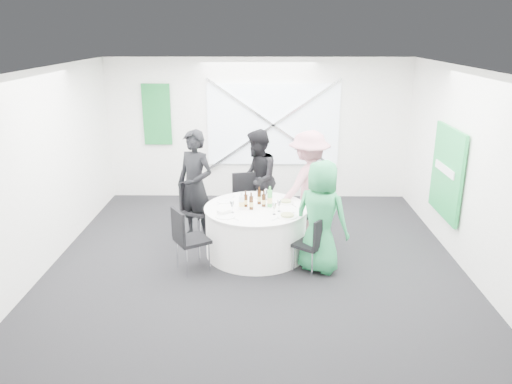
{
  "coord_description": "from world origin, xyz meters",
  "views": [
    {
      "loc": [
        0.11,
        -6.84,
        3.31
      ],
      "look_at": [
        0.0,
        0.2,
        1.0
      ],
      "focal_mm": 35.0,
      "sensor_mm": 36.0,
      "label": 1
    }
  ],
  "objects_px": {
    "green_water_bottle": "(270,199)",
    "clear_water_bottle": "(242,203)",
    "chair_back": "(246,197)",
    "chair_front_right": "(314,241)",
    "person_man_back_left": "(195,186)",
    "chair_back_left": "(194,204)",
    "chair_front_left": "(186,235)",
    "person_man_back": "(257,179)",
    "chair_back_right": "(309,206)",
    "banquet_table": "(256,231)",
    "person_woman_pink": "(308,185)",
    "person_woman_green": "(321,217)"
  },
  "relations": [
    {
      "from": "chair_back_left",
      "to": "chair_back_right",
      "type": "height_order",
      "value": "chair_back_right"
    },
    {
      "from": "chair_back_right",
      "to": "green_water_bottle",
      "type": "height_order",
      "value": "green_water_bottle"
    },
    {
      "from": "green_water_bottle",
      "to": "clear_water_bottle",
      "type": "relative_size",
      "value": 1.18
    },
    {
      "from": "chair_back",
      "to": "clear_water_bottle",
      "type": "height_order",
      "value": "clear_water_bottle"
    },
    {
      "from": "person_woman_pink",
      "to": "person_woman_green",
      "type": "height_order",
      "value": "person_woman_pink"
    },
    {
      "from": "person_man_back_left",
      "to": "clear_water_bottle",
      "type": "relative_size",
      "value": 6.74
    },
    {
      "from": "chair_back",
      "to": "person_man_back",
      "type": "distance_m",
      "value": 0.37
    },
    {
      "from": "chair_back",
      "to": "chair_front_left",
      "type": "bearing_deg",
      "value": -126.48
    },
    {
      "from": "banquet_table",
      "to": "green_water_bottle",
      "type": "relative_size",
      "value": 4.92
    },
    {
      "from": "chair_back",
      "to": "chair_back_right",
      "type": "relative_size",
      "value": 1.02
    },
    {
      "from": "chair_back_left",
      "to": "person_woman_green",
      "type": "xyz_separation_m",
      "value": [
        1.94,
        -1.2,
        0.25
      ]
    },
    {
      "from": "chair_back",
      "to": "chair_back_left",
      "type": "distance_m",
      "value": 0.9
    },
    {
      "from": "chair_front_right",
      "to": "person_man_back_left",
      "type": "relative_size",
      "value": 0.46
    },
    {
      "from": "banquet_table",
      "to": "chair_back_left",
      "type": "bearing_deg",
      "value": 146.77
    },
    {
      "from": "person_man_back_left",
      "to": "green_water_bottle",
      "type": "bearing_deg",
      "value": 5.46
    },
    {
      "from": "person_man_back_left",
      "to": "chair_back_right",
      "type": "bearing_deg",
      "value": 31.06
    },
    {
      "from": "chair_front_left",
      "to": "person_man_back_left",
      "type": "relative_size",
      "value": 0.52
    },
    {
      "from": "banquet_table",
      "to": "chair_front_left",
      "type": "relative_size",
      "value": 1.65
    },
    {
      "from": "chair_back_right",
      "to": "green_water_bottle",
      "type": "bearing_deg",
      "value": -83.39
    },
    {
      "from": "chair_back_left",
      "to": "person_man_back_left",
      "type": "xyz_separation_m",
      "value": [
        0.04,
        -0.1,
        0.35
      ]
    },
    {
      "from": "chair_back",
      "to": "person_man_back_left",
      "type": "distance_m",
      "value": 0.96
    },
    {
      "from": "chair_back_right",
      "to": "green_water_bottle",
      "type": "xyz_separation_m",
      "value": [
        -0.64,
        -0.58,
        0.32
      ]
    },
    {
      "from": "banquet_table",
      "to": "chair_back",
      "type": "relative_size",
      "value": 1.6
    },
    {
      "from": "chair_back",
      "to": "green_water_bottle",
      "type": "bearing_deg",
      "value": -78.79
    },
    {
      "from": "chair_back_right",
      "to": "clear_water_bottle",
      "type": "xyz_separation_m",
      "value": [
        -1.06,
        -0.69,
        0.3
      ]
    },
    {
      "from": "banquet_table",
      "to": "chair_back_left",
      "type": "distance_m",
      "value": 1.24
    },
    {
      "from": "chair_back",
      "to": "person_woman_pink",
      "type": "bearing_deg",
      "value": -28.95
    },
    {
      "from": "chair_back",
      "to": "chair_front_left",
      "type": "relative_size",
      "value": 1.03
    },
    {
      "from": "banquet_table",
      "to": "chair_front_left",
      "type": "xyz_separation_m",
      "value": [
        -0.97,
        -0.6,
        0.17
      ]
    },
    {
      "from": "person_man_back",
      "to": "chair_back_left",
      "type": "bearing_deg",
      "value": -65.27
    },
    {
      "from": "person_man_back",
      "to": "chair_back",
      "type": "bearing_deg",
      "value": -56.23
    },
    {
      "from": "banquet_table",
      "to": "person_man_back",
      "type": "distance_m",
      "value": 1.24
    },
    {
      "from": "banquet_table",
      "to": "chair_front_right",
      "type": "relative_size",
      "value": 1.87
    },
    {
      "from": "clear_water_bottle",
      "to": "chair_front_right",
      "type": "bearing_deg",
      "value": -26.83
    },
    {
      "from": "chair_back",
      "to": "person_man_back_left",
      "type": "xyz_separation_m",
      "value": [
        -0.79,
        -0.44,
        0.33
      ]
    },
    {
      "from": "person_woman_green",
      "to": "clear_water_bottle",
      "type": "xyz_separation_m",
      "value": [
        -1.13,
        0.43,
        0.05
      ]
    },
    {
      "from": "chair_front_right",
      "to": "person_man_back_left",
      "type": "distance_m",
      "value": 2.2
    },
    {
      "from": "chair_front_left",
      "to": "chair_back_right",
      "type": "bearing_deg",
      "value": -88.34
    },
    {
      "from": "chair_front_left",
      "to": "person_woman_pink",
      "type": "height_order",
      "value": "person_woman_pink"
    },
    {
      "from": "chair_back_left",
      "to": "person_man_back",
      "type": "bearing_deg",
      "value": -32.11
    },
    {
      "from": "chair_front_left",
      "to": "green_water_bottle",
      "type": "height_order",
      "value": "green_water_bottle"
    },
    {
      "from": "chair_back_right",
      "to": "person_man_back_left",
      "type": "relative_size",
      "value": 0.53
    },
    {
      "from": "chair_front_right",
      "to": "person_man_back",
      "type": "bearing_deg",
      "value": -118.18
    },
    {
      "from": "chair_back",
      "to": "chair_back_left",
      "type": "height_order",
      "value": "chair_back"
    },
    {
      "from": "chair_back",
      "to": "person_man_back_left",
      "type": "relative_size",
      "value": 0.54
    },
    {
      "from": "person_woman_pink",
      "to": "banquet_table",
      "type": "bearing_deg",
      "value": 0.0
    },
    {
      "from": "banquet_table",
      "to": "person_woman_pink",
      "type": "height_order",
      "value": "person_woman_pink"
    },
    {
      "from": "banquet_table",
      "to": "person_man_back",
      "type": "xyz_separation_m",
      "value": [
        0.0,
        1.14,
        0.48
      ]
    },
    {
      "from": "banquet_table",
      "to": "person_woman_green",
      "type": "distance_m",
      "value": 1.14
    },
    {
      "from": "chair_front_left",
      "to": "person_man_back",
      "type": "xyz_separation_m",
      "value": [
        0.97,
        1.74,
        0.3
      ]
    }
  ]
}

